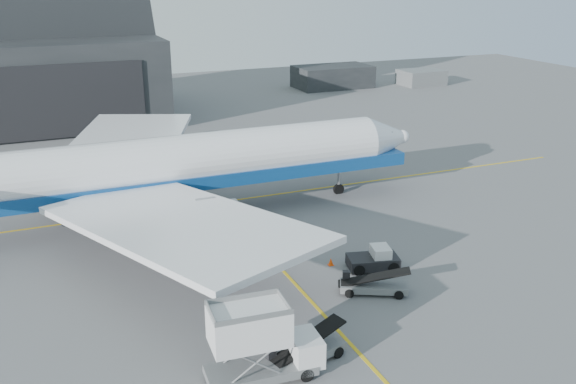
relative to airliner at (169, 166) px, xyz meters
name	(u,v)px	position (x,y,z in m)	size (l,w,h in m)	color
ground	(305,295)	(5.13, -17.86, -4.84)	(200.00, 200.00, 0.00)	#565659
taxi_lines	(245,229)	(5.13, -5.19, -4.83)	(80.00, 42.12, 0.02)	gold
distant_bldg_a	(332,87)	(43.13, 54.14, -4.84)	(14.00, 8.00, 4.00)	black
distant_bldg_b	(421,85)	(60.13, 50.14, -4.84)	(8.00, 6.00, 2.80)	slate
airliner	(169,166)	(0.00, 0.00, 0.00)	(49.33, 47.83, 17.31)	white
catering_truck	(259,343)	(-1.05, -25.56, -2.63)	(6.50, 2.80, 4.37)	slate
pushback_tug	(374,260)	(11.63, -16.01, -4.19)	(4.12, 2.96, 1.73)	black
belt_loader_a	(304,353)	(1.81, -25.12, -4.23)	(5.35, 2.89, 2.00)	slate
belt_loader_b	(373,285)	(9.56, -19.39, -4.27)	(4.85, 3.48, 1.87)	slate
traffic_cone	(331,262)	(8.84, -14.34, -4.57)	(0.40, 0.40, 0.58)	#FF4808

